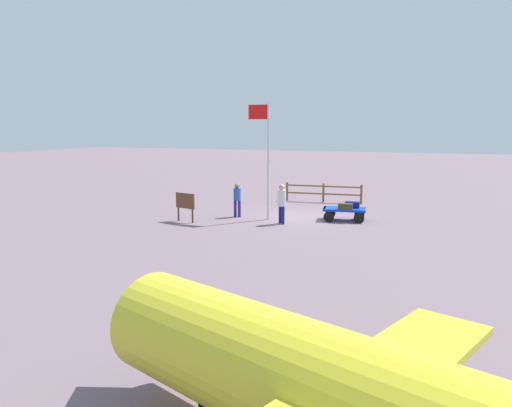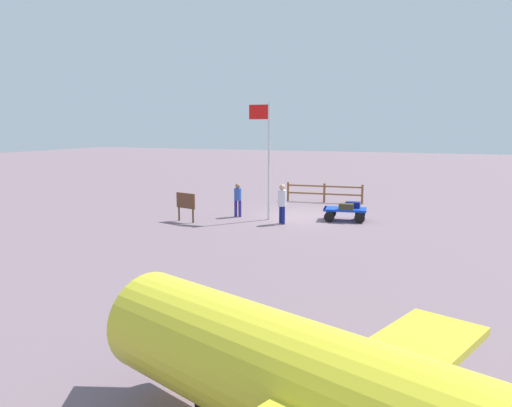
# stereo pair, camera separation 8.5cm
# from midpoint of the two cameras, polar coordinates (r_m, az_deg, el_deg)

# --- Properties ---
(ground_plane) EXTENTS (120.00, 120.00, 0.00)m
(ground_plane) POSITION_cam_midpoint_polar(r_m,az_deg,el_deg) (23.27, 5.58, -1.52)
(ground_plane) COLOR slate
(luggage_cart) EXTENTS (2.00, 1.42, 0.56)m
(luggage_cart) POSITION_cam_midpoint_polar(r_m,az_deg,el_deg) (22.51, 10.24, -0.90)
(luggage_cart) COLOR #0E38CE
(luggage_cart) RESTS_ON ground
(suitcase_grey) EXTENTS (0.66, 0.40, 0.27)m
(suitcase_grey) POSITION_cam_midpoint_polar(r_m,az_deg,el_deg) (22.67, 11.17, -0.14)
(suitcase_grey) COLOR navy
(suitcase_grey) RESTS_ON luggage_cart
(suitcase_olive) EXTENTS (0.65, 0.44, 0.26)m
(suitcase_olive) POSITION_cam_midpoint_polar(r_m,az_deg,el_deg) (22.15, 10.43, -0.35)
(suitcase_olive) COLOR #36311B
(suitcase_olive) RESTS_ON luggage_cart
(worker_lead) EXTENTS (0.51, 0.51, 1.72)m
(worker_lead) POSITION_cam_midpoint_polar(r_m,az_deg,el_deg) (21.32, 3.14, 0.34)
(worker_lead) COLOR navy
(worker_lead) RESTS_ON ground
(worker_trailing) EXTENTS (0.37, 0.37, 1.57)m
(worker_trailing) POSITION_cam_midpoint_polar(r_m,az_deg,el_deg) (23.00, -2.00, 0.70)
(worker_trailing) COLOR navy
(worker_trailing) RESTS_ON ground
(airplane_near) EXTENTS (8.19, 5.46, 3.14)m
(airplane_near) POSITION_cam_midpoint_polar(r_m,az_deg,el_deg) (6.01, 9.01, -21.03)
(airplane_near) COLOR gold
(airplane_near) RESTS_ON ground
(flagpole) EXTENTS (0.99, 0.10, 5.22)m
(flagpole) POSITION_cam_midpoint_polar(r_m,az_deg,el_deg) (22.14, 1.31, 6.20)
(flagpole) COLOR silver
(flagpole) RESTS_ON ground
(signboard) EXTENTS (1.06, 0.34, 1.28)m
(signboard) POSITION_cam_midpoint_polar(r_m,az_deg,el_deg) (22.01, -7.97, 0.08)
(signboard) COLOR #4C3319
(signboard) RESTS_ON ground
(wooden_fence) EXTENTS (4.23, 0.44, 1.06)m
(wooden_fence) POSITION_cam_midpoint_polar(r_m,az_deg,el_deg) (27.66, 7.94, 1.39)
(wooden_fence) COLOR brown
(wooden_fence) RESTS_ON ground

